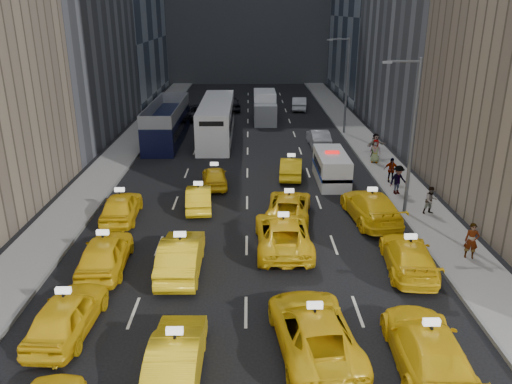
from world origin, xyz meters
TOP-DOWN VIEW (x-y plane):
  - ground at (0.00, 0.00)m, footprint 160.00×160.00m
  - sidewalk_west at (-10.50, 25.00)m, footprint 3.00×90.00m
  - sidewalk_east at (10.50, 25.00)m, footprint 3.00×90.00m
  - curb_west at (-9.05, 25.00)m, footprint 0.15×90.00m
  - curb_east at (9.05, 25.00)m, footprint 0.15×90.00m
  - streetlight_near at (9.18, 12.00)m, footprint 2.15×0.22m
  - streetlight_far at (9.18, 32.00)m, footprint 2.15×0.22m
  - taxi_4 at (-6.63, 0.76)m, footprint 2.17×4.77m
  - taxi_5 at (-2.25, -1.66)m, footprint 1.67×4.70m
  - taxi_6 at (2.41, -0.31)m, footprint 3.28×5.96m
  - taxi_7 at (6.09, -1.39)m, footprint 2.49×5.64m
  - taxi_8 at (-6.52, 5.59)m, footprint 2.19×4.97m
  - taxi_9 at (-2.98, 5.32)m, footprint 1.79×5.10m
  - taxi_10 at (1.84, 7.70)m, footprint 2.74×5.85m
  - taxi_11 at (7.49, 5.34)m, footprint 2.59×5.33m
  - taxi_12 at (-7.19, 11.47)m, footprint 2.10×4.77m
  - taxi_13 at (-2.91, 13.07)m, footprint 1.84×4.35m
  - taxi_14 at (2.43, 11.59)m, footprint 3.10×5.49m
  - taxi_15 at (7.08, 11.13)m, footprint 2.89×5.98m
  - taxi_16 at (-2.21, 17.09)m, footprint 2.06×4.19m
  - taxi_17 at (3.15, 18.98)m, footprint 1.95×4.46m
  - nypd_van at (5.86, 17.92)m, footprint 2.17×5.25m
  - double_decker at (-7.31, 29.63)m, footprint 2.87×11.88m
  - city_bus at (-2.85, 30.52)m, footprint 2.91×13.40m
  - box_truck at (1.83, 38.08)m, footprint 2.79×6.87m
  - misc_car_0 at (6.24, 27.52)m, footprint 1.74×4.60m
  - misc_car_1 at (-5.61, 39.24)m, footprint 2.80×5.77m
  - misc_car_2 at (2.07, 44.26)m, footprint 2.63×5.32m
  - misc_car_3 at (-2.01, 44.00)m, footprint 2.58×5.09m
  - misc_car_4 at (6.13, 44.28)m, footprint 2.09×4.86m
  - pedestrian_0 at (10.74, 6.23)m, footprint 0.74×0.60m
  - pedestrian_1 at (10.69, 11.73)m, footprint 0.87×0.59m
  - pedestrian_2 at (9.71, 15.06)m, footprint 1.33×0.95m
  - pedestrian_3 at (9.91, 17.46)m, footprint 1.05×0.59m
  - pedestrian_4 at (9.91, 22.07)m, footprint 1.01×0.81m
  - pedestrian_5 at (10.27, 23.58)m, footprint 1.83×1.20m

SIDE VIEW (x-z plane):
  - ground at x=0.00m, z-range 0.00..0.00m
  - sidewalk_west at x=-10.50m, z-range 0.00..0.15m
  - sidewalk_east at x=10.50m, z-range 0.00..0.15m
  - curb_west at x=-9.05m, z-range 0.00..0.18m
  - curb_east at x=9.05m, z-range 0.00..0.18m
  - taxi_16 at x=-2.21m, z-range 0.00..1.37m
  - taxi_13 at x=-2.91m, z-range 0.00..1.40m
  - taxi_17 at x=3.15m, z-range 0.00..1.43m
  - taxi_14 at x=2.43m, z-range 0.00..1.45m
  - misc_car_2 at x=2.07m, z-range 0.00..1.49m
  - taxi_11 at x=7.49m, z-range 0.00..1.49m
  - misc_car_0 at x=6.24m, z-range 0.00..1.50m
  - taxi_5 at x=-2.25m, z-range 0.00..1.54m
  - misc_car_4 at x=6.13m, z-range 0.00..1.56m
  - taxi_6 at x=2.41m, z-range 0.00..1.58m
  - misc_car_1 at x=-5.61m, z-range 0.00..1.58m
  - taxi_4 at x=-6.63m, z-range 0.00..1.59m
  - taxi_12 at x=-7.19m, z-range 0.00..1.60m
  - taxi_7 at x=6.09m, z-range 0.00..1.61m
  - taxi_10 at x=1.84m, z-range 0.00..1.62m
  - misc_car_3 at x=-2.01m, z-range 0.00..1.66m
  - taxi_8 at x=-6.52m, z-range 0.00..1.67m
  - taxi_15 at x=7.08m, z-range 0.00..1.68m
  - taxi_9 at x=-2.98m, z-range 0.00..1.68m
  - pedestrian_1 at x=10.69m, z-range 0.15..1.80m
  - pedestrian_3 at x=9.91m, z-range 0.15..1.86m
  - nypd_van at x=5.86m, z-range -0.11..2.12m
  - pedestrian_0 at x=10.74m, z-range 0.15..1.93m
  - pedestrian_4 at x=9.91m, z-range 0.15..1.96m
  - pedestrian_2 at x=9.71m, z-range 0.15..2.05m
  - pedestrian_5 at x=10.27m, z-range 0.15..2.07m
  - box_truck at x=1.83m, z-range -0.03..3.05m
  - double_decker at x=-7.31m, z-range -0.01..3.43m
  - city_bus at x=-2.85m, z-range -0.01..3.44m
  - streetlight_near at x=9.18m, z-range 0.42..9.42m
  - streetlight_far at x=9.18m, z-range 0.42..9.42m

